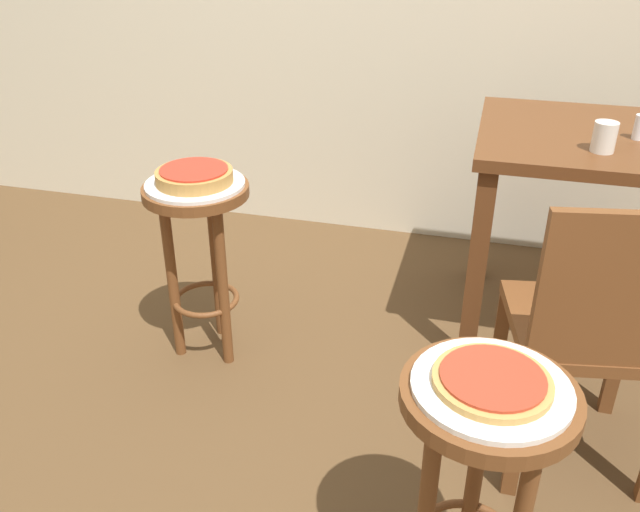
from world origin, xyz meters
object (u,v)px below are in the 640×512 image
at_px(serving_plate_foreground, 491,387).
at_px(wooden_chair, 596,330).
at_px(dining_table, 604,172).
at_px(pizza_middle, 194,176).
at_px(serving_plate_middle, 195,184).
at_px(cup_near_edge, 604,137).
at_px(condiment_shaker, 640,127).
at_px(pizza_foreground, 492,380).
at_px(stool_middle, 200,235).
at_px(stool_foreground, 480,458).

height_order(serving_plate_foreground, wooden_chair, wooden_chair).
bearing_deg(dining_table, wooden_chair, -94.47).
xyz_separation_m(pizza_middle, wooden_chair, (1.22, -0.25, -0.20)).
height_order(serving_plate_middle, cup_near_edge, cup_near_edge).
relative_size(serving_plate_foreground, serving_plate_middle, 0.95).
relative_size(dining_table, condiment_shaker, 10.78).
bearing_deg(pizza_middle, pizza_foreground, -39.18).
distance_m(serving_plate_foreground, cup_near_edge, 1.11).
height_order(stool_middle, wooden_chair, wooden_chair).
height_order(serving_plate_middle, pizza_middle, pizza_middle).
height_order(stool_middle, pizza_middle, pizza_middle).
distance_m(pizza_foreground, wooden_chair, 0.62).
xyz_separation_m(dining_table, cup_near_edge, (-0.05, -0.19, 0.18)).
xyz_separation_m(stool_foreground, pizza_middle, (-0.95, 0.78, 0.21)).
bearing_deg(serving_plate_middle, stool_middle, 135.00).
bearing_deg(stool_middle, pizza_foreground, -39.18).
relative_size(stool_foreground, serving_plate_foreground, 2.11).
xyz_separation_m(cup_near_edge, condiment_shaker, (0.12, 0.15, -0.01)).
bearing_deg(stool_middle, wooden_chair, -11.74).
distance_m(serving_plate_middle, cup_near_edge, 1.27).
bearing_deg(stool_middle, stool_foreground, -39.18).
bearing_deg(stool_middle, dining_table, 20.46).
bearing_deg(pizza_foreground, dining_table, 75.64).
xyz_separation_m(condiment_shaker, wooden_chair, (-0.13, -0.69, -0.34)).
xyz_separation_m(pizza_foreground, stool_middle, (-0.95, 0.78, -0.20)).
bearing_deg(wooden_chair, pizza_foreground, -116.70).
relative_size(stool_middle, dining_table, 0.75).
distance_m(serving_plate_foreground, dining_table, 1.29).
height_order(pizza_middle, condiment_shaker, condiment_shaker).
relative_size(stool_foreground, stool_middle, 1.00).
distance_m(stool_middle, serving_plate_middle, 0.18).
height_order(pizza_middle, wooden_chair, wooden_chair).
bearing_deg(cup_near_edge, condiment_shaker, 51.46).
relative_size(serving_plate_foreground, condiment_shaker, 3.84).
xyz_separation_m(pizza_foreground, wooden_chair, (0.26, 0.52, -0.19)).
bearing_deg(serving_plate_foreground, pizza_foreground, 0.00).
relative_size(pizza_middle, cup_near_edge, 2.66).
bearing_deg(stool_foreground, serving_plate_foreground, 153.43).
height_order(serving_plate_middle, wooden_chair, wooden_chair).
height_order(serving_plate_middle, condiment_shaker, condiment_shaker).
distance_m(stool_middle, wooden_chair, 1.24).
height_order(pizza_foreground, cup_near_edge, cup_near_edge).
height_order(dining_table, condiment_shaker, condiment_shaker).
bearing_deg(dining_table, cup_near_edge, -105.07).
relative_size(stool_foreground, wooden_chair, 0.75).
xyz_separation_m(serving_plate_middle, dining_table, (1.27, 0.47, -0.01)).
height_order(stool_middle, condiment_shaker, condiment_shaker).
relative_size(stool_middle, wooden_chair, 0.75).
distance_m(dining_table, wooden_chair, 0.75).
distance_m(pizza_foreground, stool_middle, 1.24).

